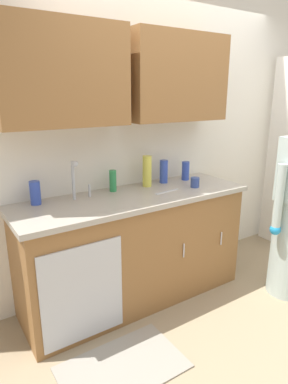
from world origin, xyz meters
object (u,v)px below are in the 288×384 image
sink (87,205)px  bottle_cleaner_spray (113,181)px  knife_on_counter (167,192)px  bottle_water_tall (35,193)px  bottle_water_short (164,172)px  bottle_dish_liquid (147,171)px  cup_by_sink (195,182)px  bottle_soap (186,171)px

sink → bottle_cleaner_spray: size_ratio=2.78×
sink → knife_on_counter: size_ratio=2.08×
bottle_water_tall → knife_on_counter: (1.00, -0.27, -0.08)m
sink → bottle_water_short: (0.84, 0.17, 0.12)m
bottle_dish_liquid → bottle_water_short: bottle_dish_liquid is taller
cup_by_sink → sink: bearing=173.8°
bottle_water_short → cup_by_sink: bottle_water_short is taller
sink → bottle_cleaner_spray: sink is taller
bottle_cleaner_spray → cup_by_sink: (0.66, -0.28, -0.05)m
bottle_cleaner_spray → bottle_soap: bottle_cleaner_spray is taller
bottle_soap → knife_on_counter: size_ratio=0.73×
bottle_water_tall → knife_on_counter: size_ratio=0.73×
sink → cup_by_sink: sink is taller
cup_by_sink → knife_on_counter: size_ratio=0.36×
bottle_soap → bottle_water_short: bearing=172.7°
bottle_water_short → cup_by_sink: size_ratio=2.41×
sink → bottle_water_short: 0.86m
bottle_cleaner_spray → bottle_water_short: size_ratio=0.86×
bottle_water_tall → bottle_water_short: bearing=-0.8°
bottle_dish_liquid → knife_on_counter: (0.04, -0.24, -0.13)m
bottle_soap → knife_on_counter: bearing=-149.6°
bottle_dish_liquid → cup_by_sink: bottle_dish_liquid is taller
bottle_water_short → knife_on_counter: 0.32m
sink → bottle_water_tall: 0.38m
bottle_cleaner_spray → knife_on_counter: size_ratio=0.75×
bottle_soap → cup_by_sink: size_ratio=2.02×
sink → cup_by_sink: size_ratio=5.79×
bottle_water_short → knife_on_counter: size_ratio=0.87×
bottle_water_short → bottle_soap: bearing=-7.3°
knife_on_counter → bottle_soap: bearing=24.6°
sink → bottle_soap: sink is taller
bottle_dish_liquid → cup_by_sink: bearing=-37.6°
sink → knife_on_counter: (0.68, -0.09, 0.02)m
bottle_cleaner_spray → bottle_water_short: bottle_water_short is taller
knife_on_counter → sink: bearing=166.6°
bottle_water_tall → sink: bearing=-29.8°
bottle_water_tall → knife_on_counter: bottle_water_tall is taller
bottle_cleaner_spray → bottle_soap: bearing=-2.8°
bottle_water_tall → cup_by_sink: bottle_water_tall is taller
bottle_water_short → knife_on_counter: bearing=-121.0°
bottle_soap → cup_by_sink: 0.27m
bottle_water_short → cup_by_sink: 0.31m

